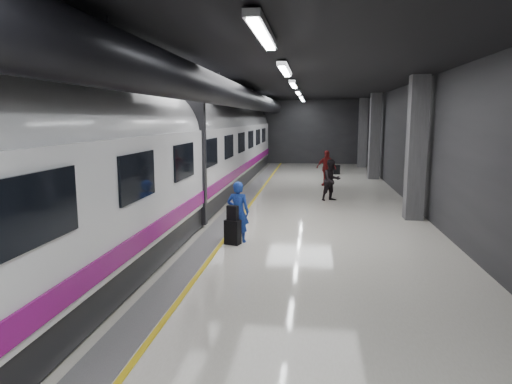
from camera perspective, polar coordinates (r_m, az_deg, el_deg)
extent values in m
plane|color=silver|center=(13.27, 1.12, -4.70)|extent=(40.00, 40.00, 0.00)
cube|color=black|center=(12.95, 1.18, 15.02)|extent=(10.00, 40.00, 0.02)
cube|color=#28282B|center=(32.85, 4.85, 7.51)|extent=(10.00, 0.02, 4.50)
cube|color=#28282B|center=(14.33, -19.23, 4.94)|extent=(0.02, 40.00, 4.50)
cube|color=#28282B|center=(13.35, 23.08, 4.45)|extent=(0.02, 40.00, 4.50)
cube|color=slate|center=(13.47, -4.62, -4.49)|extent=(0.65, 39.80, 0.01)
cube|color=yellow|center=(13.40, -2.94, -4.54)|extent=(0.10, 39.80, 0.01)
cylinder|color=black|center=(13.11, -4.62, 12.51)|extent=(0.80, 38.00, 0.80)
cube|color=silver|center=(6.96, 0.91, 19.27)|extent=(0.22, 2.60, 0.10)
cube|color=silver|center=(11.90, 3.64, 15.04)|extent=(0.22, 2.60, 0.10)
cube|color=silver|center=(16.87, 4.73, 13.28)|extent=(0.22, 2.60, 0.10)
cube|color=silver|center=(21.86, 5.31, 12.33)|extent=(0.22, 2.60, 0.10)
cube|color=silver|center=(26.85, 5.68, 11.72)|extent=(0.22, 2.60, 0.10)
cube|color=silver|center=(30.85, 5.89, 11.38)|extent=(0.22, 2.60, 0.10)
cube|color=#515154|center=(15.18, 19.40, 5.14)|extent=(0.55, 0.55, 4.50)
cube|color=#515154|center=(25.03, 14.61, 6.74)|extent=(0.55, 0.55, 4.50)
cube|color=#515154|center=(30.99, 13.20, 7.20)|extent=(0.55, 0.55, 4.50)
cube|color=black|center=(13.90, -12.33, -2.79)|extent=(2.80, 38.00, 0.60)
cube|color=white|center=(13.69, -12.53, 2.95)|extent=(2.90, 38.00, 2.20)
cylinder|color=white|center=(13.62, -12.67, 6.93)|extent=(2.80, 38.00, 2.80)
cube|color=#860C6F|center=(13.38, -6.47, -0.49)|extent=(0.04, 38.00, 0.35)
cube|color=black|center=(13.66, -12.57, 4.00)|extent=(3.05, 0.25, 3.80)
cube|color=black|center=(5.83, -25.47, -1.88)|extent=(0.05, 1.60, 0.85)
cube|color=black|center=(8.48, -14.57, 1.91)|extent=(0.05, 1.60, 0.85)
cube|color=black|center=(11.30, -8.97, 3.83)|extent=(0.05, 1.60, 0.85)
cube|color=black|center=(14.20, -5.61, 4.97)|extent=(0.05, 1.60, 0.85)
cube|color=black|center=(17.13, -3.39, 5.70)|extent=(0.05, 1.60, 0.85)
cube|color=black|center=(20.08, -1.82, 6.22)|extent=(0.05, 1.60, 0.85)
cube|color=black|center=(23.05, -0.65, 6.60)|extent=(0.05, 1.60, 0.85)
cube|color=black|center=(26.02, 0.26, 6.89)|extent=(0.05, 1.60, 0.85)
cube|color=black|center=(29.00, 0.98, 7.13)|extent=(0.05, 1.60, 0.85)
imported|color=blue|center=(11.80, -2.25, -2.49)|extent=(0.61, 0.43, 1.59)
cube|color=black|center=(11.68, -2.93, -5.03)|extent=(0.44, 0.35, 0.63)
cube|color=black|center=(11.57, -2.95, -2.62)|extent=(0.31, 0.23, 0.37)
imported|color=black|center=(17.98, 9.43, 1.46)|extent=(0.99, 0.94, 1.62)
imported|color=maroon|center=(22.05, 8.78, 2.98)|extent=(1.07, 0.78, 1.69)
cube|color=black|center=(26.77, 10.04, 2.77)|extent=(0.40, 0.30, 0.53)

